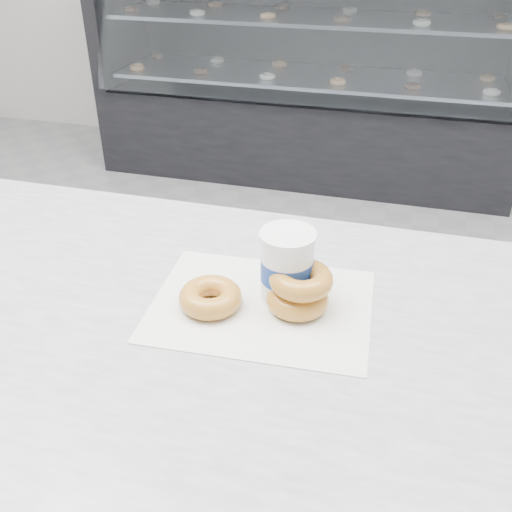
# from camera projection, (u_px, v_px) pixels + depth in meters

# --- Properties ---
(ground) EXTENTS (5.00, 5.00, 0.00)m
(ground) POSITION_uv_depth(u_px,v_px,m) (180.00, 411.00, 1.90)
(ground) COLOR gray
(ground) RESTS_ON ground
(counter) EXTENTS (3.06, 0.76, 0.90)m
(counter) POSITION_uv_depth(u_px,v_px,m) (56.00, 469.00, 1.17)
(counter) COLOR #333335
(counter) RESTS_ON ground
(display_case) EXTENTS (2.40, 0.74, 1.25)m
(display_case) POSITION_uv_depth(u_px,v_px,m) (307.00, 91.00, 3.38)
(display_case) COLOR black
(display_case) RESTS_ON ground
(wax_paper) EXTENTS (0.35, 0.28, 0.00)m
(wax_paper) POSITION_uv_depth(u_px,v_px,m) (261.00, 305.00, 0.89)
(wax_paper) COLOR silver
(wax_paper) RESTS_ON counter
(donut_single) EXTENTS (0.12, 0.12, 0.03)m
(donut_single) POSITION_uv_depth(u_px,v_px,m) (210.00, 297.00, 0.88)
(donut_single) COLOR #BE7E34
(donut_single) RESTS_ON wax_paper
(donut_stack) EXTENTS (0.10, 0.10, 0.07)m
(donut_stack) POSITION_uv_depth(u_px,v_px,m) (299.00, 289.00, 0.87)
(donut_stack) COLOR #BE7E34
(donut_stack) RESTS_ON wax_paper
(coffee_cup) EXTENTS (0.09, 0.09, 0.12)m
(coffee_cup) POSITION_uv_depth(u_px,v_px,m) (287.00, 265.00, 0.88)
(coffee_cup) COLOR white
(coffee_cup) RESTS_ON counter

